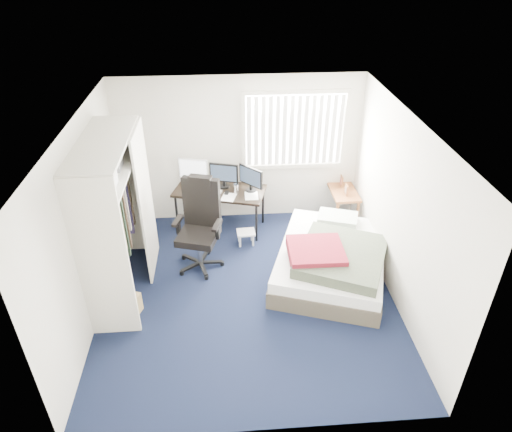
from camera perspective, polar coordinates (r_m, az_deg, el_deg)
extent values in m
plane|color=black|center=(6.53, -1.03, -9.55)|extent=(4.20, 4.20, 0.00)
plane|color=silver|center=(7.64, -2.08, 8.17)|extent=(4.00, 0.00, 4.00)
plane|color=silver|center=(4.16, 0.62, -15.80)|extent=(4.00, 0.00, 4.00)
plane|color=silver|center=(6.03, -20.48, -0.98)|extent=(0.00, 4.20, 4.20)
plane|color=silver|center=(6.20, 17.65, 0.53)|extent=(0.00, 4.20, 4.20)
plane|color=white|center=(5.22, -1.29, 11.46)|extent=(4.20, 4.20, 0.00)
cube|color=white|center=(7.57, 4.82, 10.72)|extent=(1.60, 0.02, 1.20)
cube|color=beige|center=(7.34, 5.08, 15.23)|extent=(1.72, 0.06, 0.06)
cube|color=beige|center=(7.79, 4.64, 6.32)|extent=(1.72, 0.06, 0.06)
cube|color=white|center=(7.51, 4.89, 10.56)|extent=(1.60, 0.04, 1.16)
cube|color=beige|center=(5.55, -18.62, -5.53)|extent=(0.60, 0.04, 2.20)
cube|color=beige|center=(7.04, -15.71, 3.38)|extent=(0.60, 0.04, 2.20)
cube|color=beige|center=(5.79, -18.69, 8.68)|extent=(0.60, 1.80, 0.04)
cube|color=beige|center=(5.94, -18.07, 5.32)|extent=(0.56, 1.74, 0.03)
cylinder|color=silver|center=(5.99, -17.88, 4.30)|extent=(0.03, 1.72, 0.03)
cube|color=#26262B|center=(6.12, -17.37, 0.13)|extent=(0.38, 1.10, 0.90)
cube|color=beige|center=(6.59, -13.60, 1.65)|extent=(0.03, 0.90, 2.20)
cube|color=white|center=(5.49, -19.20, 4.47)|extent=(0.38, 0.30, 0.24)
cube|color=gray|center=(5.93, -18.18, 6.61)|extent=(0.34, 0.28, 0.22)
cube|color=black|center=(7.54, -4.56, 3.15)|extent=(1.60, 1.06, 0.04)
cylinder|color=black|center=(7.69, -9.86, 0.23)|extent=(0.04, 0.04, 0.69)
cylinder|color=black|center=(8.14, -8.50, 2.28)|extent=(0.04, 0.04, 0.69)
cylinder|color=black|center=(7.35, 0.05, -0.87)|extent=(0.04, 0.04, 0.69)
cylinder|color=black|center=(7.82, 0.88, 1.33)|extent=(0.04, 0.04, 0.69)
cube|color=white|center=(7.64, -7.84, 5.86)|extent=(0.49, 0.17, 0.36)
cube|color=white|center=(7.64, -7.84, 5.86)|extent=(0.43, 0.13, 0.31)
cube|color=black|center=(7.50, -4.05, 5.41)|extent=(0.47, 0.16, 0.32)
cube|color=#1E2838|center=(7.50, -4.05, 5.41)|extent=(0.42, 0.12, 0.27)
cube|color=black|center=(7.36, -0.65, 4.97)|extent=(0.47, 0.16, 0.32)
cube|color=#1E2838|center=(7.36, -0.65, 4.97)|extent=(0.42, 0.12, 0.27)
cube|color=white|center=(7.48, -5.85, 3.09)|extent=(0.42, 0.24, 0.02)
cube|color=black|center=(7.41, -3.67, 2.90)|extent=(0.09, 0.11, 0.02)
cylinder|color=silver|center=(7.38, -2.49, 3.43)|extent=(0.08, 0.08, 0.16)
cube|color=white|center=(7.53, -4.57, 3.29)|extent=(0.37, 0.35, 0.00)
cube|color=black|center=(7.01, -6.96, -5.78)|extent=(0.82, 0.82, 0.13)
cylinder|color=silver|center=(6.87, -7.09, -4.25)|extent=(0.07, 0.07, 0.44)
cube|color=black|center=(6.72, -7.23, -2.52)|extent=(0.68, 0.68, 0.11)
cube|color=black|center=(6.69, -6.80, 1.78)|extent=(0.56, 0.26, 0.77)
cube|color=black|center=(6.53, -6.99, 4.28)|extent=(0.35, 0.22, 0.18)
cube|color=black|center=(6.69, -9.77, -0.57)|extent=(0.16, 0.32, 0.04)
cube|color=black|center=(6.51, -4.89, -1.17)|extent=(0.16, 0.32, 0.04)
cube|color=white|center=(7.34, -1.27, -2.05)|extent=(0.30, 0.25, 0.03)
cylinder|color=white|center=(7.34, -2.01, -3.19)|extent=(0.03, 0.03, 0.21)
cylinder|color=white|center=(7.46, -2.13, -2.52)|extent=(0.03, 0.03, 0.21)
cylinder|color=white|center=(7.36, -0.38, -3.07)|extent=(0.03, 0.03, 0.21)
cylinder|color=white|center=(7.48, -0.52, -2.40)|extent=(0.03, 0.03, 0.21)
cube|color=brown|center=(7.97, 10.79, 3.21)|extent=(0.44, 0.87, 0.04)
cube|color=brown|center=(7.75, 10.05, -0.13)|extent=(0.04, 0.04, 0.55)
cube|color=brown|center=(8.39, 8.78, 2.68)|extent=(0.04, 0.04, 0.55)
cube|color=brown|center=(7.84, 12.51, 0.00)|extent=(0.04, 0.04, 0.55)
cube|color=brown|center=(8.48, 11.08, 2.77)|extent=(0.04, 0.04, 0.55)
cube|color=brown|center=(7.75, 11.23, 3.24)|extent=(0.02, 0.14, 0.18)
cube|color=brown|center=(8.03, 10.64, 4.34)|extent=(0.02, 0.14, 0.18)
cube|color=#453D31|center=(6.88, 9.28, -6.10)|extent=(2.06, 2.37, 0.26)
cube|color=white|center=(6.76, 9.43, -4.70)|extent=(2.01, 2.32, 0.18)
cube|color=silver|center=(7.27, 10.16, -0.39)|extent=(0.70, 0.57, 0.14)
cube|color=#353D2E|center=(6.46, 10.63, -5.03)|extent=(1.54, 1.60, 0.18)
cube|color=#5C0F1D|center=(6.35, 7.48, -4.55)|extent=(0.76, 0.71, 0.16)
cube|color=tan|center=(6.38, -16.10, -10.61)|extent=(0.45, 0.39, 0.28)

